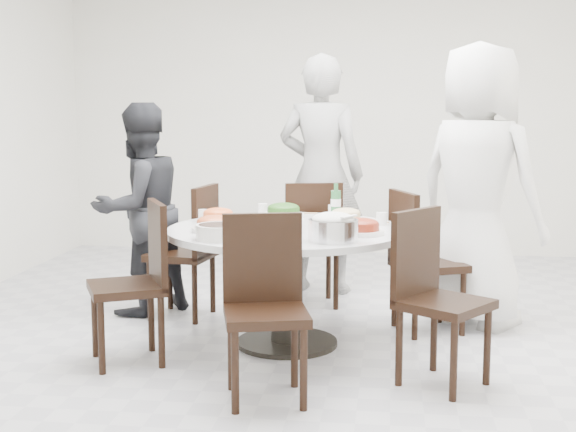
# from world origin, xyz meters

# --- Properties ---
(floor) EXTENTS (6.00, 6.00, 0.01)m
(floor) POSITION_xyz_m (0.00, 0.00, 0.00)
(floor) COLOR silver
(floor) RESTS_ON ground
(wall_back) EXTENTS (6.00, 0.01, 2.80)m
(wall_back) POSITION_xyz_m (0.00, 3.00, 1.40)
(wall_back) COLOR white
(wall_back) RESTS_ON ground
(wall_front) EXTENTS (6.00, 0.01, 2.80)m
(wall_front) POSITION_xyz_m (0.00, -3.00, 1.40)
(wall_front) COLOR white
(wall_front) RESTS_ON ground
(dining_table) EXTENTS (1.50, 1.50, 0.75)m
(dining_table) POSITION_xyz_m (-0.32, -0.28, 0.38)
(dining_table) COLOR silver
(dining_table) RESTS_ON floor
(chair_ne) EXTENTS (0.55, 0.55, 0.95)m
(chair_ne) POSITION_xyz_m (0.58, 0.16, 0.47)
(chair_ne) COLOR black
(chair_ne) RESTS_ON floor
(chair_n) EXTENTS (0.51, 0.51, 0.95)m
(chair_n) POSITION_xyz_m (-0.28, 0.77, 0.47)
(chair_n) COLOR black
(chair_n) RESTS_ON floor
(chair_nw) EXTENTS (0.48, 0.48, 0.95)m
(chair_nw) POSITION_xyz_m (-1.16, 0.31, 0.47)
(chair_nw) COLOR black
(chair_nw) RESTS_ON floor
(chair_sw) EXTENTS (0.56, 0.56, 0.95)m
(chair_sw) POSITION_xyz_m (-1.21, -0.74, 0.47)
(chair_sw) COLOR black
(chair_sw) RESTS_ON floor
(chair_s) EXTENTS (0.51, 0.51, 0.95)m
(chair_s) POSITION_xyz_m (-0.30, -1.24, 0.47)
(chair_s) COLOR black
(chair_s) RESTS_ON floor
(chair_se) EXTENTS (0.59, 0.59, 0.95)m
(chair_se) POSITION_xyz_m (0.61, -0.90, 0.47)
(chair_se) COLOR black
(chair_se) RESTS_ON floor
(diner_right) EXTENTS (1.12, 1.06, 1.93)m
(diner_right) POSITION_xyz_m (0.90, 0.37, 0.97)
(diner_right) COLOR silver
(diner_right) RESTS_ON floor
(diner_middle) EXTENTS (0.76, 0.57, 1.91)m
(diner_middle) POSITION_xyz_m (-0.25, 1.24, 0.96)
(diner_middle) COLOR black
(diner_middle) RESTS_ON floor
(diner_left) EXTENTS (0.91, 0.94, 1.53)m
(diner_left) POSITION_xyz_m (-1.48, 0.37, 0.76)
(diner_left) COLOR black
(diner_left) RESTS_ON floor
(dish_greens) EXTENTS (0.28, 0.28, 0.07)m
(dish_greens) POSITION_xyz_m (-0.41, 0.21, 0.79)
(dish_greens) COLOR white
(dish_greens) RESTS_ON dining_table
(dish_pale) EXTENTS (0.24, 0.24, 0.07)m
(dish_pale) POSITION_xyz_m (0.03, 0.02, 0.78)
(dish_pale) COLOR white
(dish_pale) RESTS_ON dining_table
(dish_orange) EXTENTS (0.25, 0.25, 0.07)m
(dish_orange) POSITION_xyz_m (-0.80, -0.08, 0.78)
(dish_orange) COLOR white
(dish_orange) RESTS_ON dining_table
(dish_redbrown) EXTENTS (0.28, 0.28, 0.07)m
(dish_redbrown) POSITION_xyz_m (0.14, -0.45, 0.79)
(dish_redbrown) COLOR white
(dish_redbrown) RESTS_ON dining_table
(dish_tofu) EXTENTS (0.29, 0.29, 0.08)m
(dish_tofu) POSITION_xyz_m (-0.74, -0.46, 0.79)
(dish_tofu) COLOR white
(dish_tofu) RESTS_ON dining_table
(rice_bowl) EXTENTS (0.29, 0.29, 0.12)m
(rice_bowl) POSITION_xyz_m (-0.00, -0.70, 0.81)
(rice_bowl) COLOR silver
(rice_bowl) RESTS_ON dining_table
(soup_bowl) EXTENTS (0.28, 0.28, 0.09)m
(soup_bowl) POSITION_xyz_m (-0.65, -0.74, 0.79)
(soup_bowl) COLOR white
(soup_bowl) RESTS_ON dining_table
(beverage_bottle) EXTENTS (0.07, 0.07, 0.24)m
(beverage_bottle) POSITION_xyz_m (-0.05, 0.24, 0.87)
(beverage_bottle) COLOR #286535
(beverage_bottle) RESTS_ON dining_table
(tea_cups) EXTENTS (0.07, 0.07, 0.08)m
(tea_cups) POSITION_xyz_m (-0.30, 0.31, 0.79)
(tea_cups) COLOR white
(tea_cups) RESTS_ON dining_table
(chopsticks) EXTENTS (0.24, 0.04, 0.01)m
(chopsticks) POSITION_xyz_m (-0.29, 0.39, 0.76)
(chopsticks) COLOR tan
(chopsticks) RESTS_ON dining_table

